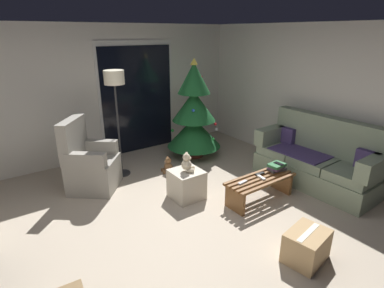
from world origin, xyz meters
name	(u,v)px	position (x,y,z in m)	size (l,w,h in m)	color
ground_plane	(198,229)	(0.00, 0.00, 0.00)	(7.00, 7.00, 0.00)	#B2A38E
wall_back	(103,93)	(0.00, 3.06, 1.25)	(5.72, 0.12, 2.50)	silver
wall_right	(339,103)	(2.86, 0.00, 1.25)	(0.12, 6.00, 2.50)	silver
patio_door_frame	(138,98)	(0.68, 2.99, 1.10)	(1.60, 0.02, 2.20)	silver
patio_door_glass	(138,100)	(0.68, 2.97, 1.05)	(1.50, 0.02, 2.10)	black
couch	(317,160)	(2.32, -0.09, 0.40)	(0.83, 1.96, 1.08)	gray
coffee_table	(260,185)	(1.15, 0.05, 0.24)	(1.10, 0.40, 0.36)	brown
remote_white	(261,177)	(1.16, 0.04, 0.37)	(0.04, 0.16, 0.02)	silver
remote_black	(260,174)	(1.23, 0.14, 0.37)	(0.04, 0.16, 0.02)	black
remote_silver	(243,182)	(0.83, 0.09, 0.37)	(0.04, 0.16, 0.02)	#ADADB2
book_stack	(277,167)	(1.54, 0.09, 0.42)	(0.29, 0.21, 0.12)	#4C4C51
cell_phone	(279,164)	(1.55, 0.06, 0.48)	(0.07, 0.14, 0.01)	black
christmas_tree	(194,115)	(1.37, 2.00, 0.85)	(1.05, 1.05, 1.90)	#4C1E19
armchair	(90,165)	(-0.73, 1.85, 0.40)	(0.96, 0.96, 1.13)	gray
floor_lamp	(115,88)	(-0.14, 2.05, 1.51)	(0.32, 0.32, 1.78)	#2D2D30
ottoman	(187,184)	(0.33, 0.74, 0.22)	(0.44, 0.44, 0.43)	beige
teddy_bear_cream	(187,163)	(0.34, 0.73, 0.55)	(0.22, 0.21, 0.29)	beige
teddy_bear_chestnut_by_tree	(168,166)	(0.55, 1.66, 0.12)	(0.20, 0.20, 0.29)	brown
cardboard_box_taped_mid_floor	(306,246)	(0.62, -1.12, 0.17)	(0.53, 0.44, 0.35)	tan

